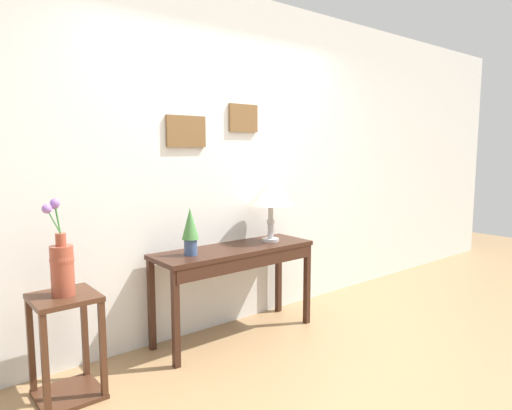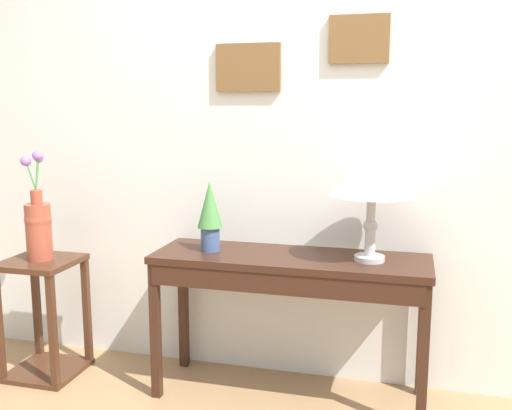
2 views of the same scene
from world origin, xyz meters
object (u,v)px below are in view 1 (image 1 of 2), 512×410
object	(u,v)px
table_lamp	(271,193)
flower_vase_tall	(62,263)
console_table	(236,260)
pedestal_stand_left	(67,347)
potted_plant_on_console	(190,229)

from	to	relation	value
table_lamp	flower_vase_tall	size ratio (longest dim) A/B	0.93
console_table	pedestal_stand_left	world-z (taller)	console_table
potted_plant_on_console	console_table	bearing A→B (deg)	-2.24
potted_plant_on_console	flower_vase_tall	distance (m)	0.94
console_table	flower_vase_tall	bearing A→B (deg)	-177.06
console_table	table_lamp	bearing A→B (deg)	3.80
flower_vase_tall	pedestal_stand_left	bearing A→B (deg)	-52.11
console_table	potted_plant_on_console	world-z (taller)	potted_plant_on_console
table_lamp	pedestal_stand_left	xyz separation A→B (m)	(-1.72, -0.10, -0.83)
table_lamp	console_table	bearing A→B (deg)	-176.20
table_lamp	flower_vase_tall	xyz separation A→B (m)	(-1.72, -0.09, -0.31)
table_lamp	pedestal_stand_left	size ratio (longest dim) A/B	0.84
pedestal_stand_left	flower_vase_tall	size ratio (longest dim) A/B	1.12
pedestal_stand_left	flower_vase_tall	bearing A→B (deg)	127.89
console_table	flower_vase_tall	size ratio (longest dim) A/B	2.33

